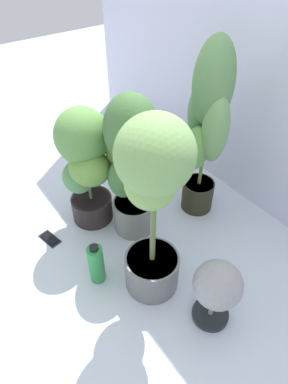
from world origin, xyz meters
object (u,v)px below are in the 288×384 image
(potted_plant_front_right, at_px, (153,198))
(floor_fan, at_px, (217,287))
(potted_plant_back_center, at_px, (207,123))
(potted_plant_front_left, at_px, (85,160))
(cell_phone, at_px, (50,239))
(nutrient_bottle, at_px, (96,264))
(potted_plant_center, at_px, (131,158))

(potted_plant_front_right, height_order, floor_fan, potted_plant_front_right)
(potted_plant_back_center, bearing_deg, potted_plant_front_right, -64.12)
(potted_plant_front_right, bearing_deg, potted_plant_front_left, -178.24)
(cell_phone, xyz_separation_m, floor_fan, (0.92, 0.44, 0.25))
(potted_plant_front_left, height_order, cell_phone, potted_plant_front_left)
(potted_plant_back_center, bearing_deg, floor_fan, -37.27)
(potted_plant_back_center, distance_m, cell_phone, 1.14)
(potted_plant_back_center, relative_size, cell_phone, 7.02)
(floor_fan, distance_m, nutrient_bottle, 0.63)
(potted_plant_back_center, bearing_deg, potted_plant_front_left, -117.99)
(potted_plant_front_left, height_order, floor_fan, potted_plant_front_left)
(potted_plant_center, distance_m, cell_phone, 0.73)
(potted_plant_back_center, relative_size, potted_plant_center, 1.24)
(potted_plant_front_right, height_order, cell_phone, potted_plant_front_right)
(potted_plant_front_right, xyz_separation_m, cell_phone, (-0.59, -0.32, -0.59))
(potted_plant_center, height_order, floor_fan, potted_plant_center)
(potted_plant_front_left, distance_m, cell_phone, 0.54)
(potted_plant_back_center, xyz_separation_m, nutrient_bottle, (0.10, -0.81, -0.50))
(potted_plant_front_left, bearing_deg, nutrient_bottle, -25.86)
(potted_plant_center, relative_size, nutrient_bottle, 3.34)
(potted_plant_front_left, xyz_separation_m, nutrient_bottle, (0.42, -0.21, -0.33))
(potted_plant_front_left, bearing_deg, potted_plant_front_right, 1.76)
(potted_plant_back_center, relative_size, potted_plant_front_left, 1.43)
(potted_plant_front_right, relative_size, potted_plant_front_left, 1.30)
(potted_plant_back_center, bearing_deg, cell_phone, -108.71)
(potted_plant_back_center, distance_m, nutrient_bottle, 0.96)
(nutrient_bottle, bearing_deg, potted_plant_front_left, 154.14)
(cell_phone, relative_size, floor_fan, 0.41)
(potted_plant_front_right, bearing_deg, cell_phone, -151.24)
(potted_plant_front_left, distance_m, nutrient_bottle, 0.57)
(cell_phone, bearing_deg, potted_plant_back_center, -31.04)
(floor_fan, relative_size, nutrient_bottle, 1.44)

